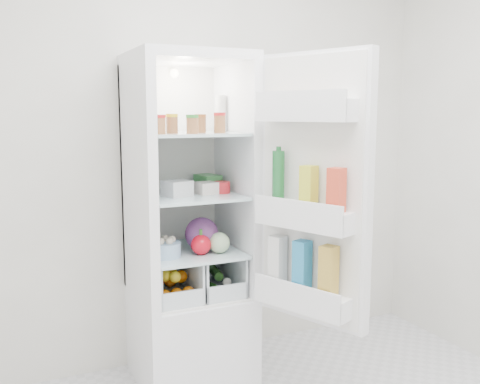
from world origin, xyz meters
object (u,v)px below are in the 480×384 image
mushroom_bowl (165,250)px  fridge_door (311,197)px  red_cabbage (202,234)px  refrigerator (187,262)px

mushroom_bowl → fridge_door: 0.81m
red_cabbage → mushroom_bowl: bearing=-168.2°
red_cabbage → mushroom_bowl: 0.23m
refrigerator → mushroom_bowl: refrigerator is taller
refrigerator → fridge_door: refrigerator is taller
refrigerator → red_cabbage: refrigerator is taller
fridge_door → mushroom_bowl: bearing=28.1°
refrigerator → mushroom_bowl: bearing=-140.7°
refrigerator → red_cabbage: size_ratio=9.93×
mushroom_bowl → fridge_door: bearing=-39.6°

